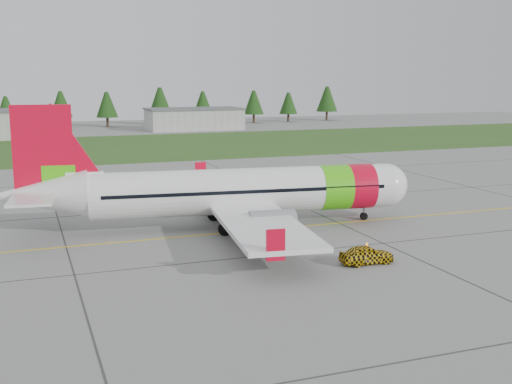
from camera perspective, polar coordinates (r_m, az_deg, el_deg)
name	(u,v)px	position (r m, az deg, el deg)	size (l,w,h in m)	color
ground	(272,255)	(50.47, 1.45, -5.59)	(320.00, 320.00, 0.00)	gray
aircraft	(235,192)	(59.04, -1.88, 0.02)	(37.68, 34.98, 11.43)	white
follow_me_car	(367,237)	(48.30, 9.85, -3.96)	(1.65, 1.40, 4.10)	yellow
grass_strip	(118,147)	(129.09, -12.16, 3.92)	(320.00, 50.00, 0.03)	#30561E
taxi_guideline	(239,232)	(57.73, -1.49, -3.55)	(120.00, 0.25, 0.02)	gold
hangar_east	(194,120)	(169.03, -5.52, 6.43)	(24.00, 12.00, 5.20)	#A8A8A3
treeline	(87,108)	(184.18, -14.75, 7.20)	(160.00, 8.00, 10.00)	#1C3F14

